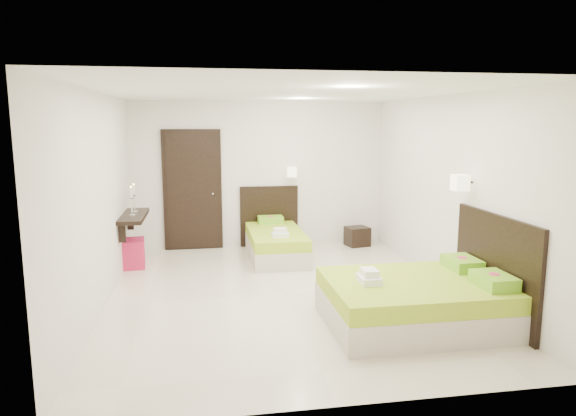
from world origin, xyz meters
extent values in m
plane|color=beige|center=(0.00, 0.00, 0.00)|extent=(5.50, 5.50, 0.00)
cube|color=#BCB4A1|center=(0.16, 1.87, 0.14)|extent=(0.88, 1.76, 0.28)
cube|color=#86AD1B|center=(0.16, 1.87, 0.37)|extent=(0.87, 1.74, 0.18)
cube|color=black|center=(0.16, 2.72, 0.55)|extent=(1.05, 0.05, 1.10)
cube|color=#78BA22|center=(0.16, 2.53, 0.52)|extent=(0.44, 0.30, 0.12)
cylinder|color=#E33560|center=(0.16, 2.53, 0.58)|extent=(0.11, 0.11, 0.00)
cube|color=white|center=(0.16, 1.39, 0.49)|extent=(0.26, 0.19, 0.07)
cube|color=white|center=(0.16, 1.39, 0.56)|extent=(0.20, 0.14, 0.07)
cube|color=white|center=(0.55, 2.57, 1.36)|extent=(0.16, 0.16, 0.18)
cylinder|color=#2D2116|center=(0.55, 2.65, 1.36)|extent=(0.03, 0.16, 0.03)
cube|color=#BCB4A1|center=(1.27, -1.24, 0.16)|extent=(1.95, 1.46, 0.31)
cube|color=#86AD1B|center=(1.27, -1.24, 0.41)|extent=(1.93, 1.45, 0.20)
cube|color=black|center=(2.22, -1.24, 0.61)|extent=(0.05, 1.66, 1.22)
cube|color=#78BA22|center=(2.01, -1.58, 0.58)|extent=(0.33, 0.49, 0.14)
cylinder|color=#E33560|center=(2.01, -1.58, 0.65)|extent=(0.12, 0.12, 0.00)
cube|color=#78BA22|center=(2.01, -0.90, 0.58)|extent=(0.33, 0.49, 0.14)
cylinder|color=#E33560|center=(2.01, -0.90, 0.65)|extent=(0.12, 0.12, 0.00)
cube|color=white|center=(0.74, -1.24, 0.55)|extent=(0.21, 0.29, 0.08)
cube|color=white|center=(0.74, -1.24, 0.62)|extent=(0.16, 0.22, 0.08)
cube|color=white|center=(2.07, -0.63, 1.51)|extent=(0.18, 0.18, 0.20)
cylinder|color=#2D2116|center=(2.15, -0.63, 1.51)|extent=(0.16, 0.03, 0.03)
cube|color=black|center=(1.75, 2.45, 0.17)|extent=(0.45, 0.41, 0.35)
cube|color=#AD173E|center=(-2.17, 1.66, 0.22)|extent=(0.48, 0.48, 0.44)
cube|color=black|center=(-1.20, 2.71, 1.05)|extent=(1.02, 0.06, 2.14)
cube|color=black|center=(-1.20, 2.67, 1.05)|extent=(0.88, 0.04, 2.06)
cylinder|color=silver|center=(-0.85, 2.64, 1.00)|extent=(0.03, 0.10, 0.03)
cube|color=black|center=(-2.08, 1.60, 0.82)|extent=(0.35, 1.20, 0.06)
cube|color=black|center=(-2.19, 1.15, 0.67)|extent=(0.10, 0.04, 0.30)
cube|color=black|center=(-2.19, 2.05, 0.67)|extent=(0.10, 0.04, 0.30)
cylinder|color=silver|center=(-2.08, 1.45, 0.86)|extent=(0.10, 0.10, 0.02)
cylinder|color=silver|center=(-2.08, 1.45, 0.98)|extent=(0.02, 0.02, 0.22)
cone|color=silver|center=(-2.08, 1.45, 1.11)|extent=(0.07, 0.07, 0.04)
cylinder|color=white|center=(-2.08, 1.45, 1.20)|extent=(0.02, 0.02, 0.15)
sphere|color=#FFB23F|center=(-2.08, 1.45, 1.29)|extent=(0.02, 0.02, 0.02)
cylinder|color=silver|center=(-2.08, 1.75, 0.86)|extent=(0.10, 0.10, 0.02)
cylinder|color=silver|center=(-2.08, 1.75, 0.98)|extent=(0.02, 0.02, 0.22)
cone|color=silver|center=(-2.08, 1.75, 1.11)|extent=(0.07, 0.07, 0.04)
cylinder|color=white|center=(-2.08, 1.75, 1.20)|extent=(0.02, 0.02, 0.15)
sphere|color=#FFB23F|center=(-2.08, 1.75, 1.29)|extent=(0.02, 0.02, 0.02)
camera|label=1|loc=(-1.03, -6.39, 2.24)|focal=32.00mm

